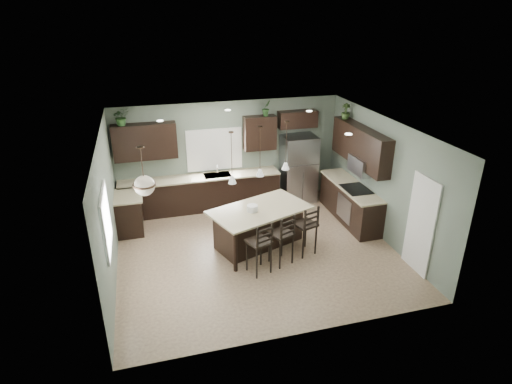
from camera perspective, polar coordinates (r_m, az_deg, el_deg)
The scene contains 33 objects.
ground at distance 9.67m, azimuth 0.06°, elevation -7.79°, with size 6.00×6.00×0.00m, color #9E8466.
pantry_door at distance 9.16m, azimuth 21.10°, elevation -4.13°, with size 0.04×0.82×2.04m, color white.
window_back at distance 11.39m, azimuth -5.57°, elevation 5.68°, with size 1.35×0.02×1.00m, color white.
window_left at distance 8.00m, azimuth -19.44°, elevation -3.71°, with size 0.02×1.10×1.00m, color white.
left_return_cabs at distance 10.70m, azimuth -16.55°, elevation -2.82°, with size 0.60×0.90×0.90m, color black.
left_return_countertop at distance 10.51m, azimuth -16.73°, elevation -0.51°, with size 0.66×0.96×0.04m, color beige.
back_lower_cabs at distance 11.45m, azimuth -7.32°, elevation -0.20°, with size 4.20×0.60×0.90m, color black.
back_countertop at distance 11.25m, azimuth -7.43°, elevation 1.95°, with size 4.20×0.66×0.04m, color beige.
sink_inset at distance 11.31m, azimuth -5.18°, elevation 2.25°, with size 0.70×0.45×0.01m, color gray.
faucet at distance 11.23m, azimuth -5.18°, elevation 2.89°, with size 0.02×0.02×0.28m, color silver.
back_upper_left at distance 10.98m, azimuth -14.59°, elevation 6.52°, with size 1.55×0.34×0.90m, color black.
back_upper_right at distance 11.38m, azimuth 0.50°, elevation 7.88°, with size 0.85×0.34×0.90m, color black.
fridge_header at distance 11.62m, azimuth 5.56°, elevation 9.64°, with size 1.05×0.34×0.45m, color black.
right_lower_cabs at distance 11.09m, azimuth 12.40°, elevation -1.41°, with size 0.60×2.35×0.90m, color black.
right_countertop at distance 10.89m, azimuth 12.52°, elevation 0.82°, with size 0.66×2.35×0.04m, color beige.
cooktop at distance 10.66m, azimuth 13.20°, elevation 0.39°, with size 0.58×0.75×0.02m, color black.
wall_oven_front at distance 10.74m, azimuth 11.61°, elevation -2.19°, with size 0.01×0.72×0.60m, color gray.
right_upper_cabs at distance 10.62m, azimuth 13.73°, elevation 6.03°, with size 0.34×2.35×0.90m, color black.
microwave at distance 10.49m, azimuth 13.99°, elevation 3.48°, with size 0.40×0.75×0.40m, color gray.
refrigerator at distance 11.80m, azimuth 5.68°, elevation 3.11°, with size 0.90×0.74×1.85m, color gray.
kitchen_island at distance 9.64m, azimuth 0.50°, elevation -4.73°, with size 2.15×1.22×0.92m, color black.
serving_dish at distance 9.29m, azimuth -0.48°, elevation -2.18°, with size 0.24×0.24×0.14m, color silver.
bar_stool_left at distance 8.66m, azimuth 0.38°, elevation -7.36°, with size 0.43×0.43×1.17m, color black.
bar_stool_center at distance 8.97m, azimuth 3.37°, elevation -6.24°, with size 0.43×0.43×1.16m, color black.
bar_stool_right at distance 9.36m, azimuth 6.53°, elevation -4.96°, with size 0.43×0.43×1.17m, color black.
pendant_left at distance 8.56m, azimuth -3.27°, elevation 4.55°, with size 0.17×0.17×1.10m, color white, non-canonical shape.
pendant_center at distance 8.93m, azimuth 0.54°, elevation 5.41°, with size 0.17×0.17×1.10m, color white, non-canonical shape.
pendant_right at distance 9.33m, azimuth 4.05°, elevation 6.18°, with size 0.17×0.17×1.10m, color white, non-canonical shape.
chandelier at distance 7.88m, azimuth -14.86°, elevation 2.70°, with size 0.42×0.42×0.94m, color beige, non-canonical shape.
plant_back_left at distance 10.79m, azimuth -17.55°, elevation 9.55°, with size 0.38×0.33×0.43m, color #244A20.
plant_back_right at distance 11.23m, azimuth 1.39°, elevation 11.13°, with size 0.23×0.18×0.42m, color #24471F.
plant_right_wall at distance 11.15m, azimuth 11.88°, elevation 10.47°, with size 0.22×0.22×0.39m, color #314C21.
room_shell at distance 8.90m, azimuth 0.06°, elevation 1.58°, with size 6.00×6.00×6.00m.
Camera 1 is at (-2.19, -7.95, 5.05)m, focal length 30.00 mm.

